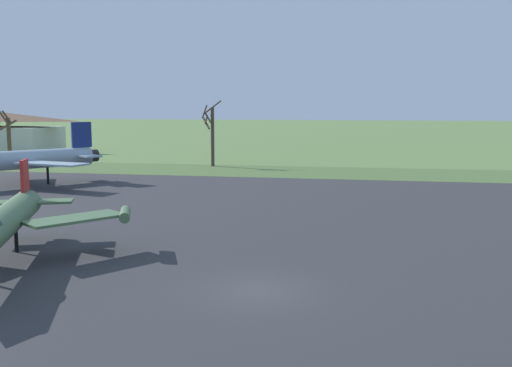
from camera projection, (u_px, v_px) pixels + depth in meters
The scene contains 7 objects.
ground_plane at pixel (258, 291), 22.90m from camera, with size 600.00×600.00×0.00m, color #607F42.
asphalt_apron at pixel (299, 224), 36.07m from camera, with size 105.33×45.16×0.05m, color #333335.
grass_verge_strip at pixel (330, 173), 63.88m from camera, with size 165.33×12.00×0.06m, color #506A37.
jet_fighter_front_right at pixel (1, 224), 25.81m from camera, with size 11.21×13.96×4.41m.
jet_fighter_rear_center at pixel (7, 160), 51.59m from camera, with size 14.41×16.00×5.78m.
bare_tree_far_left at pixel (7, 134), 74.56m from camera, with size 3.12×3.89×6.86m.
bare_tree_left_of_center at pixel (211, 132), 70.14m from camera, with size 2.26×2.75×8.03m.
Camera 1 is at (4.16, -21.75, 7.22)m, focal length 40.80 mm.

